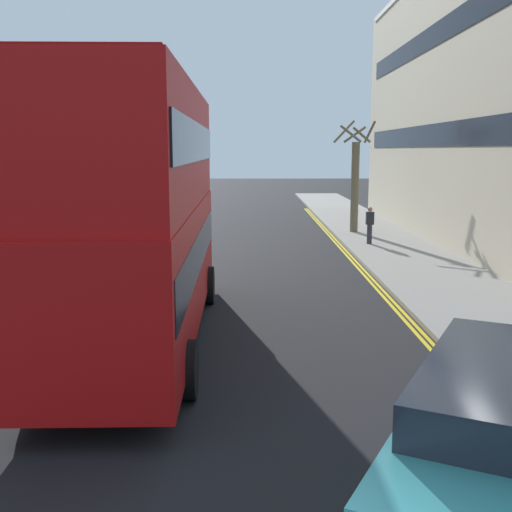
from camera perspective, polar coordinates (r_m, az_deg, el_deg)
name	(u,v)px	position (r m, az deg, el deg)	size (l,w,h in m)	color
sidewalk_right	(444,283)	(20.51, 16.93, -2.38)	(4.00, 80.00, 0.14)	gray
sidewalk_left	(33,283)	(20.77, -19.80, -2.39)	(4.00, 80.00, 0.14)	gray
kerb_line_outer	(392,300)	(18.10, 12.41, -3.99)	(0.10, 56.00, 0.01)	yellow
kerb_line_inner	(387,300)	(18.07, 11.92, -4.00)	(0.10, 56.00, 0.01)	yellow
double_decker_bus_away	(141,206)	(13.71, -10.51, 4.56)	(2.93, 10.85, 5.64)	#B20F0F
taxi_minivan	(508,474)	(6.94, 22.15, -18.09)	(3.84, 5.13, 2.12)	teal
pedestrian_far	(370,225)	(27.71, 10.41, 2.86)	(0.34, 0.22, 1.62)	#2D2D38
street_tree_near	(355,180)	(31.58, 9.09, 6.90)	(1.99, 1.98, 5.57)	#6B6047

